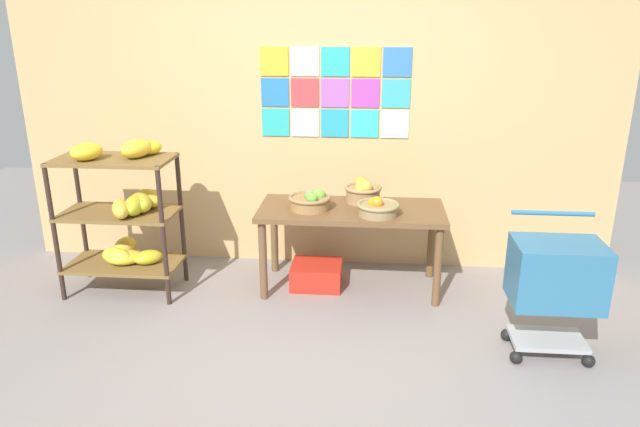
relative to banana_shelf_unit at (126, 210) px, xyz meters
The scene contains 9 objects.
ground 1.88m from the banana_shelf_unit, 38.45° to the right, with size 9.58×9.58×0.00m, color gray.
back_wall_with_art 1.71m from the banana_shelf_unit, 27.91° to the left, with size 5.02×0.07×2.77m.
banana_shelf_unit is the anchor object (origin of this frame).
display_table 1.73m from the banana_shelf_unit, ahead, with size 1.43×0.64×0.67m.
fruit_basket_right 1.92m from the banana_shelf_unit, ahead, with size 0.32×0.32×0.15m.
fruit_basket_back_left 1.41m from the banana_shelf_unit, ahead, with size 0.33×0.33×0.15m.
fruit_basket_left 1.83m from the banana_shelf_unit, 11.26° to the left, with size 0.29×0.29×0.19m.
produce_crate_under_table 1.57m from the banana_shelf_unit, ahead, with size 0.40×0.35×0.19m, color red.
shopping_cart 3.09m from the banana_shelf_unit, 12.40° to the right, with size 0.54×0.42×0.90m.
Camera 1 is at (0.48, -2.97, 2.06)m, focal length 32.66 mm.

